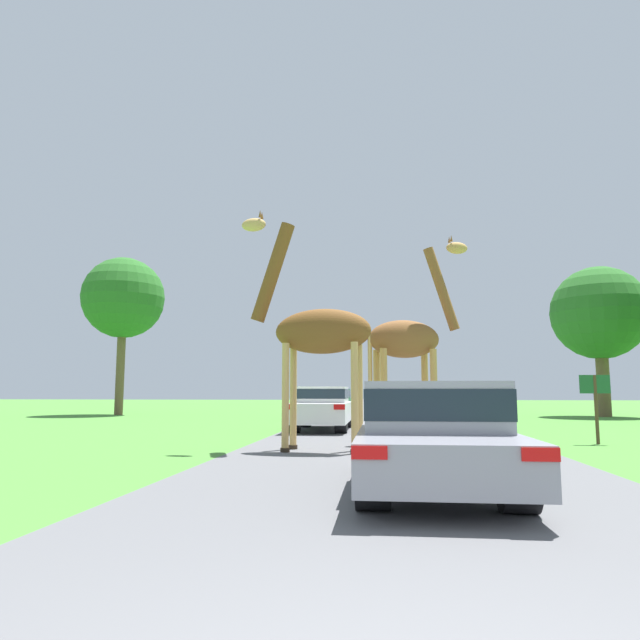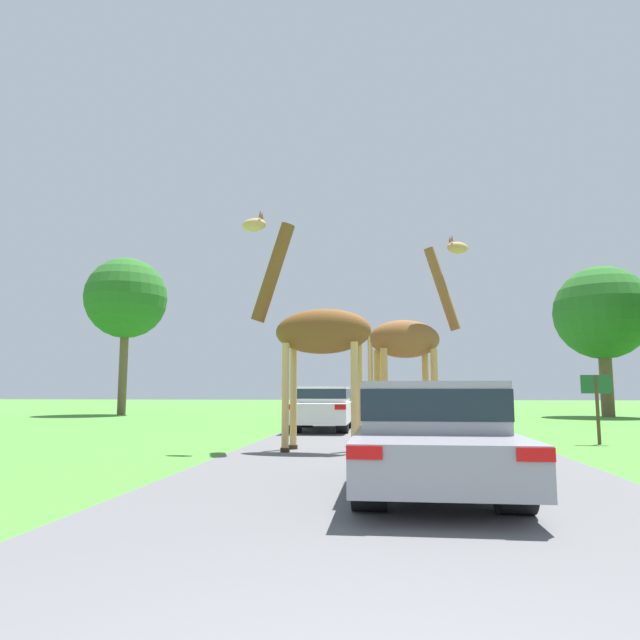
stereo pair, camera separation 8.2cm
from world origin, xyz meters
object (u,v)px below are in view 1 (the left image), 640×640
object	(u,v)px
giraffe_near_road	(316,330)
car_lead_maroon	(432,432)
car_queue_left	(322,407)
tree_centre_back	(123,299)
giraffe_companion	(409,342)
tree_right_cluster	(599,314)
sign_post	(595,396)
car_queue_right	(330,402)

from	to	relation	value
giraffe_near_road	car_lead_maroon	xyz separation A→B (m)	(2.02, -4.54, -1.82)
car_queue_left	tree_centre_back	distance (m)	16.80
giraffe_near_road	giraffe_companion	xyz separation A→B (m)	(2.06, 1.92, -0.12)
car_lead_maroon	car_queue_left	bearing A→B (deg)	103.06
giraffe_companion	giraffe_near_road	bearing A→B (deg)	-63.72
car_queue_left	tree_centre_back	world-z (taller)	tree_centre_back
car_lead_maroon	car_queue_left	xyz separation A→B (m)	(-2.56, 11.02, 0.02)
giraffe_companion	tree_centre_back	world-z (taller)	tree_centre_back
tree_centre_back	tree_right_cluster	bearing A→B (deg)	0.99
giraffe_near_road	car_queue_left	size ratio (longest dim) A/B	1.16
tree_centre_back	tree_right_cluster	distance (m)	24.67
car_lead_maroon	tree_right_cluster	xyz separation A→B (m)	(10.21, 21.99, 4.36)
giraffe_companion	tree_centre_back	xyz separation A→B (m)	(-14.48, 15.10, 3.78)
sign_post	car_queue_right	bearing A→B (deg)	122.02
car_lead_maroon	car_queue_left	size ratio (longest dim) A/B	0.95
car_lead_maroon	sign_post	distance (m)	8.14
car_queue_right	tree_right_cluster	world-z (taller)	tree_right_cluster
tree_right_cluster	tree_centre_back	bearing A→B (deg)	-179.01
giraffe_companion	car_queue_right	world-z (taller)	giraffe_companion
sign_post	giraffe_companion	bearing A→B (deg)	-175.26
giraffe_companion	sign_post	world-z (taller)	giraffe_companion
car_lead_maroon	tree_right_cluster	bearing A→B (deg)	65.09
car_queue_right	tree_right_cluster	bearing A→B (deg)	14.00
car_queue_right	car_queue_left	bearing A→B (deg)	-86.72
giraffe_near_road	car_lead_maroon	size ratio (longest dim) A/B	1.22
sign_post	tree_centre_back	bearing A→B (deg)	142.00
car_queue_left	tree_centre_back	size ratio (longest dim) A/B	0.54
car_queue_left	sign_post	distance (m)	8.16
tree_centre_back	sign_post	distance (m)	24.47
giraffe_companion	sign_post	bearing A→B (deg)	77.96
giraffe_companion	sign_post	size ratio (longest dim) A/B	3.16
tree_right_cluster	sign_post	world-z (taller)	tree_right_cluster
car_lead_maroon	giraffe_companion	bearing A→B (deg)	89.64
car_queue_left	tree_right_cluster	size ratio (longest dim) A/B	0.61
car_lead_maroon	tree_centre_back	size ratio (longest dim) A/B	0.51
car_lead_maroon	tree_centre_back	bearing A→B (deg)	123.80
car_lead_maroon	sign_post	xyz separation A→B (m)	(4.43, 6.82, 0.41)
car_lead_maroon	sign_post	world-z (taller)	sign_post
giraffe_near_road	car_lead_maroon	world-z (taller)	giraffe_near_road
car_queue_right	car_queue_left	distance (m)	7.69
giraffe_near_road	car_queue_right	xyz separation A→B (m)	(-0.98, 14.16, -1.81)
giraffe_companion	car_lead_maroon	distance (m)	6.68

